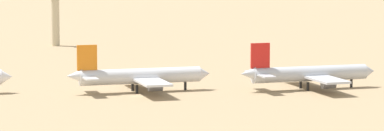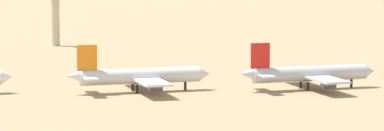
# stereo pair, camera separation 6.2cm
# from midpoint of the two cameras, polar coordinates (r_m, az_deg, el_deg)

# --- Properties ---
(ground) EXTENTS (4000.00, 4000.00, 0.00)m
(ground) POSITION_cam_midpoint_polar(r_m,az_deg,el_deg) (296.93, -2.78, -1.59)
(ground) COLOR #9E8460
(parked_jet_orange_3) EXTENTS (40.79, 34.49, 13.47)m
(parked_jet_orange_3) POSITION_cam_midpoint_polar(r_m,az_deg,el_deg) (304.38, -2.75, -0.55)
(parked_jet_orange_3) COLOR silver
(parked_jet_orange_3) RESTS_ON ground
(parked_jet_red_4) EXTENTS (40.84, 34.61, 13.49)m
(parked_jet_red_4) POSITION_cam_midpoint_polar(r_m,az_deg,el_deg) (311.10, 6.01, -0.43)
(parked_jet_red_4) COLOR silver
(parked_jet_red_4) RESTS_ON ground
(control_tower) EXTENTS (5.20, 5.20, 25.87)m
(control_tower) POSITION_cam_midpoint_polar(r_m,az_deg,el_deg) (438.08, -7.05, 3.05)
(control_tower) COLOR #C6B793
(control_tower) RESTS_ON ground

